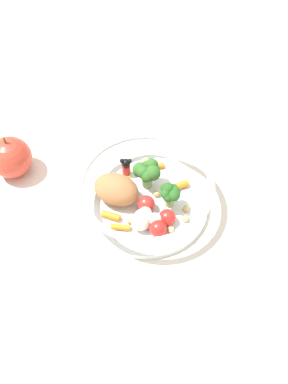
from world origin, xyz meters
name	(u,v)px	position (x,y,z in m)	size (l,w,h in m)	color
ground_plane	(148,201)	(0.00, 0.00, 0.00)	(2.40, 2.40, 0.00)	silver
food_container	(142,194)	(0.01, 0.01, 0.03)	(0.21, 0.21, 0.06)	white
loose_apple	(11,157)	(0.23, 0.03, 0.03)	(0.07, 0.07, 0.08)	#BC3828
folded_napkin	(271,307)	(-0.22, 0.10, 0.00)	(0.12, 0.11, 0.01)	white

